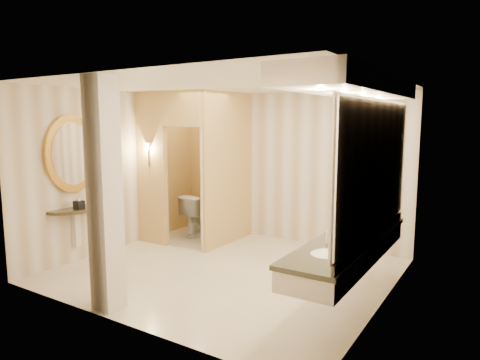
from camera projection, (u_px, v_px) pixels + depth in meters
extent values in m
plane|color=beige|center=(226.00, 270.00, 6.33)|extent=(4.50, 4.50, 0.00)
plane|color=silver|center=(225.00, 84.00, 5.97)|extent=(4.50, 4.50, 0.00)
cube|color=beige|center=(287.00, 167.00, 7.83)|extent=(4.50, 0.02, 2.70)
cube|color=beige|center=(119.00, 202.00, 4.47)|extent=(4.50, 0.02, 2.70)
cube|color=beige|center=(117.00, 171.00, 7.34)|extent=(0.02, 4.00, 2.70)
cube|color=beige|center=(386.00, 194.00, 4.96)|extent=(0.02, 4.00, 2.70)
cube|color=tan|center=(228.00, 169.00, 7.62)|extent=(0.10, 1.50, 2.70)
cube|color=tan|center=(152.00, 169.00, 7.59)|extent=(0.65, 0.10, 2.70)
cube|color=tan|center=(182.00, 108.00, 7.06)|extent=(0.80, 0.10, 0.60)
cube|color=beige|center=(208.00, 187.00, 7.42)|extent=(0.36, 0.76, 2.10)
cylinder|color=#BA863B|center=(149.00, 158.00, 7.50)|extent=(0.03, 0.03, 0.30)
cone|color=beige|center=(148.00, 147.00, 7.47)|extent=(0.14, 0.14, 0.14)
cube|color=beige|center=(349.00, 250.00, 4.90)|extent=(0.60, 2.62, 0.24)
cube|color=black|center=(349.00, 239.00, 4.88)|extent=(0.64, 2.66, 0.05)
cube|color=black|center=(374.00, 237.00, 4.73)|extent=(0.03, 2.62, 0.10)
ellipsoid|color=white|center=(327.00, 258.00, 4.29)|extent=(0.40, 0.44, 0.15)
cylinder|color=#BA863B|center=(346.00, 248.00, 4.17)|extent=(0.03, 0.03, 0.22)
ellipsoid|color=white|center=(367.00, 228.00, 5.48)|extent=(0.40, 0.44, 0.15)
cylinder|color=#BA863B|center=(383.00, 220.00, 5.36)|extent=(0.03, 0.03, 0.22)
cube|color=white|center=(377.00, 167.00, 4.62)|extent=(0.03, 2.62, 1.40)
cube|color=beige|center=(355.00, 84.00, 4.65)|extent=(0.75, 2.82, 0.22)
cylinder|color=black|center=(74.00, 208.00, 6.63)|extent=(0.91, 0.91, 0.05)
cube|color=beige|center=(76.00, 228.00, 6.64)|extent=(0.10, 0.10, 0.60)
cylinder|color=gold|center=(71.00, 154.00, 6.50)|extent=(0.07, 0.91, 0.91)
cylinder|color=white|center=(73.00, 154.00, 6.48)|extent=(0.02, 0.73, 0.73)
cube|color=beige|center=(105.00, 195.00, 4.88)|extent=(0.29, 0.29, 2.70)
cube|color=black|center=(79.00, 205.00, 6.46)|extent=(0.13, 0.13, 0.12)
imported|color=white|center=(201.00, 214.00, 8.27)|extent=(0.54, 0.83, 0.80)
imported|color=beige|center=(341.00, 235.00, 4.69)|extent=(0.08, 0.08, 0.15)
imported|color=silver|center=(356.00, 229.00, 5.00)|extent=(0.13, 0.13, 0.13)
imported|color=#C6B28C|center=(329.00, 235.00, 4.62)|extent=(0.09, 0.09, 0.19)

